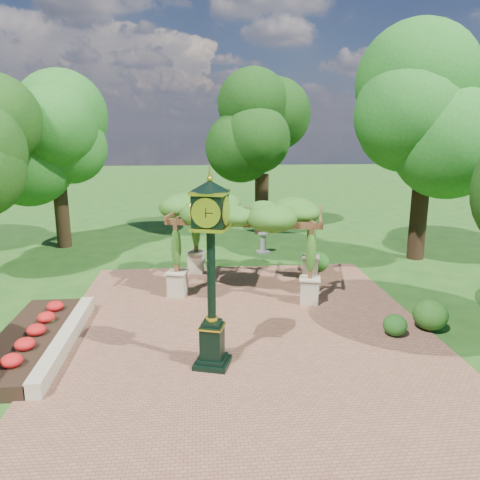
{
  "coord_description": "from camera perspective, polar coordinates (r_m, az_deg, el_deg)",
  "views": [
    {
      "loc": [
        -1.2,
        -10.75,
        5.38
      ],
      "look_at": [
        0.0,
        2.5,
        2.2
      ],
      "focal_mm": 35.0,
      "sensor_mm": 36.0,
      "label": 1
    }
  ],
  "objects": [
    {
      "name": "shrub_mid",
      "position": [
        13.85,
        22.19,
        -8.43
      ],
      "size": [
        0.95,
        0.95,
        0.84
      ],
      "primitive_type": "ellipsoid",
      "rotation": [
        0.0,
        0.0,
        0.02
      ],
      "color": "#255618",
      "rests_on": "brick_plaza"
    },
    {
      "name": "shrub_front",
      "position": [
        13.19,
        18.37,
        -9.82
      ],
      "size": [
        0.83,
        0.83,
        0.57
      ],
      "primitive_type": "ellipsoid",
      "rotation": [
        0.0,
        0.0,
        -0.4
      ],
      "color": "#1F5217",
      "rests_on": "brick_plaza"
    },
    {
      "name": "tree_east_far",
      "position": [
        20.58,
        21.91,
        13.97
      ],
      "size": [
        4.46,
        4.46,
        8.6
      ],
      "color": "black",
      "rests_on": "ground"
    },
    {
      "name": "ground",
      "position": [
        12.08,
        1.09,
        -13.0
      ],
      "size": [
        120.0,
        120.0,
        0.0
      ],
      "primitive_type": "plane",
      "color": "#1E4714",
      "rests_on": "ground"
    },
    {
      "name": "flower_bed",
      "position": [
        13.12,
        -24.3,
        -11.18
      ],
      "size": [
        1.5,
        5.0,
        0.36
      ],
      "primitive_type": "cube",
      "color": "red",
      "rests_on": "ground"
    },
    {
      "name": "shrub_back",
      "position": [
        18.19,
        9.57,
        -2.64
      ],
      "size": [
        1.0,
        1.0,
        0.72
      ],
      "primitive_type": "ellipsoid",
      "rotation": [
        0.0,
        0.0,
        0.3
      ],
      "color": "#276C1F",
      "rests_on": "brick_plaza"
    },
    {
      "name": "pergola",
      "position": [
        15.72,
        0.96,
        3.14
      ],
      "size": [
        5.56,
        4.2,
        3.12
      ],
      "rotation": [
        0.0,
        0.0,
        -0.25
      ],
      "color": "#BDB08C",
      "rests_on": "brick_plaza"
    },
    {
      "name": "tree_west_far",
      "position": [
        22.7,
        -21.57,
        11.11
      ],
      "size": [
        3.92,
        3.92,
        7.02
      ],
      "color": "#332313",
      "rests_on": "ground"
    },
    {
      "name": "pedestal_clock",
      "position": [
        10.27,
        -3.56,
        -2.18
      ],
      "size": [
        1.07,
        1.07,
        4.37
      ],
      "rotation": [
        0.0,
        0.0,
        -0.29
      ],
      "color": "black",
      "rests_on": "brick_plaza"
    },
    {
      "name": "brick_plaza",
      "position": [
        12.97,
        0.61,
        -10.97
      ],
      "size": [
        10.0,
        12.0,
        0.04
      ],
      "primitive_type": "cube",
      "color": "brown",
      "rests_on": "ground"
    },
    {
      "name": "border_wall",
      "position": [
        12.85,
        -20.45,
        -11.24
      ],
      "size": [
        0.35,
        5.0,
        0.4
      ],
      "primitive_type": "cube",
      "color": "#C6B793",
      "rests_on": "ground"
    },
    {
      "name": "sundial",
      "position": [
        20.71,
        2.84,
        -0.51
      ],
      "size": [
        0.6,
        0.6,
        0.89
      ],
      "rotation": [
        0.0,
        0.0,
        0.24
      ],
      "color": "gray",
      "rests_on": "ground"
    },
    {
      "name": "tree_north",
      "position": [
        24.04,
        2.76,
        13.68
      ],
      "size": [
        4.02,
        4.02,
        8.01
      ],
      "color": "#372316",
      "rests_on": "ground"
    }
  ]
}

